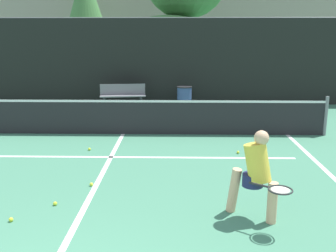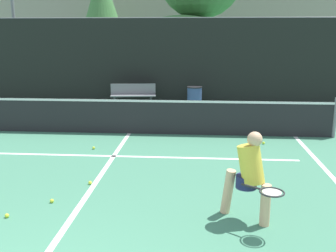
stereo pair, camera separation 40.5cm
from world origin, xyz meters
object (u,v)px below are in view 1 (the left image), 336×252
(player_practicing, at_px, (256,172))
(trash_bin, at_px, (184,97))
(parked_car, at_px, (100,78))
(courtside_bench, at_px, (123,95))

(player_practicing, bearing_deg, trash_bin, 130.16)
(parked_car, bearing_deg, courtside_bench, -69.50)
(player_practicing, xyz_separation_m, courtside_bench, (-3.16, 8.86, -0.26))
(player_practicing, distance_m, parked_car, 14.27)
(trash_bin, height_order, parked_car, parked_car)
(player_practicing, height_order, courtside_bench, player_practicing)
(trash_bin, distance_m, parked_car, 6.06)
(player_practicing, bearing_deg, parked_car, 144.38)
(player_practicing, distance_m, courtside_bench, 9.41)
(player_practicing, relative_size, courtside_bench, 0.81)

